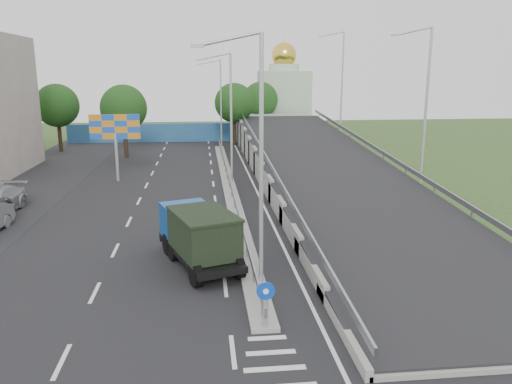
{
  "coord_description": "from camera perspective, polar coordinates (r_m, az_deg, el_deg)",
  "views": [
    {
      "loc": [
        -2.01,
        -13.34,
        8.71
      ],
      "look_at": [
        0.93,
        13.78,
        2.2
      ],
      "focal_mm": 35.0,
      "sensor_mm": 36.0,
      "label": 1
    }
  ],
  "objects": [
    {
      "name": "lamp_post_mid",
      "position": [
        39.5,
        -3.15,
        9.19
      ],
      "size": [
        2.74,
        0.18,
        10.08
      ],
      "color": "#B2B5B7",
      "rests_on": "median"
    },
    {
      "name": "lamp_post_far",
      "position": [
        59.44,
        -4.22,
        10.59
      ],
      "size": [
        2.74,
        0.18,
        10.08
      ],
      "color": "#B2B5B7",
      "rests_on": "median"
    },
    {
      "name": "lamp_post_near",
      "position": [
        19.67,
        0.06,
        4.94
      ],
      "size": [
        2.74,
        0.18,
        10.08
      ],
      "color": "#B2B5B7",
      "rests_on": "median"
    },
    {
      "name": "median_guardrail",
      "position": [
        38.23,
        -3.05,
        1.39
      ],
      "size": [
        0.09,
        44.0,
        0.71
      ],
      "color": "gray",
      "rests_on": "median"
    },
    {
      "name": "tree_left_mid",
      "position": [
        54.05,
        -14.88,
        9.24
      ],
      "size": [
        4.8,
        4.8,
        7.6
      ],
      "color": "black",
      "rests_on": "ground"
    },
    {
      "name": "billboard",
      "position": [
        42.17,
        -15.82,
        6.76
      ],
      "size": [
        4.0,
        0.24,
        5.5
      ],
      "color": "#B2B5B7",
      "rests_on": "ground"
    },
    {
      "name": "tree_ramp_far",
      "position": [
        68.89,
        0.5,
        10.49
      ],
      "size": [
        4.8,
        4.8,
        7.6
      ],
      "color": "black",
      "rests_on": "ground"
    },
    {
      "name": "blue_wall",
      "position": [
        65.8,
        -7.95,
        6.75
      ],
      "size": [
        30.0,
        0.5,
        2.4
      ],
      "primitive_type": "cube",
      "color": "#235680",
      "rests_on": "ground"
    },
    {
      "name": "ground",
      "position": [
        16.06,
        2.11,
        -19.44
      ],
      "size": [
        160.0,
        160.0,
        0.0
      ],
      "primitive_type": "plane",
      "color": "#2D4C1E",
      "rests_on": "ground"
    },
    {
      "name": "median",
      "position": [
        38.37,
        -3.04,
        0.44
      ],
      "size": [
        1.0,
        44.0,
        0.2
      ],
      "primitive_type": "cube",
      "color": "gray",
      "rests_on": "ground"
    },
    {
      "name": "overpass_ramp",
      "position": [
        39.15,
        7.97,
        3.06
      ],
      "size": [
        10.0,
        50.0,
        3.5
      ],
      "color": "gray",
      "rests_on": "ground"
    },
    {
      "name": "dump_truck",
      "position": [
        23.25,
        -6.6,
        -4.75
      ],
      "size": [
        4.08,
        6.5,
        2.7
      ],
      "rotation": [
        0.0,
        0.0,
        0.33
      ],
      "color": "black",
      "rests_on": "ground"
    },
    {
      "name": "church",
      "position": [
        74.39,
        3.16,
        10.79
      ],
      "size": [
        7.0,
        7.0,
        13.8
      ],
      "color": "#B2CCAD",
      "rests_on": "ground"
    },
    {
      "name": "tree_median_far",
      "position": [
        61.57,
        -2.49,
        10.13
      ],
      "size": [
        4.8,
        4.8,
        7.6
      ],
      "color": "black",
      "rests_on": "ground"
    },
    {
      "name": "road_surface",
      "position": [
        34.47,
        -7.64,
        -1.33
      ],
      "size": [
        26.0,
        90.0,
        0.04
      ],
      "primitive_type": "cube",
      "color": "black",
      "rests_on": "ground"
    },
    {
      "name": "sign_bollard",
      "position": [
        17.42,
        1.09,
        -12.72
      ],
      "size": [
        0.64,
        0.23,
        1.67
      ],
      "color": "black",
      "rests_on": "median"
    },
    {
      "name": "tree_left_far",
      "position": [
        60.59,
        -21.78,
        9.15
      ],
      "size": [
        4.8,
        4.8,
        7.6
      ],
      "color": "black",
      "rests_on": "ground"
    }
  ]
}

